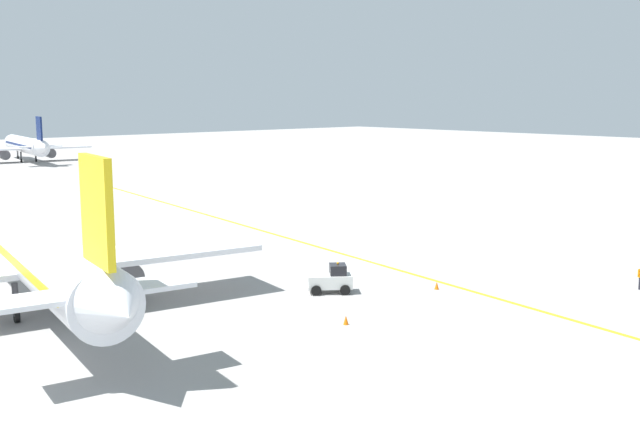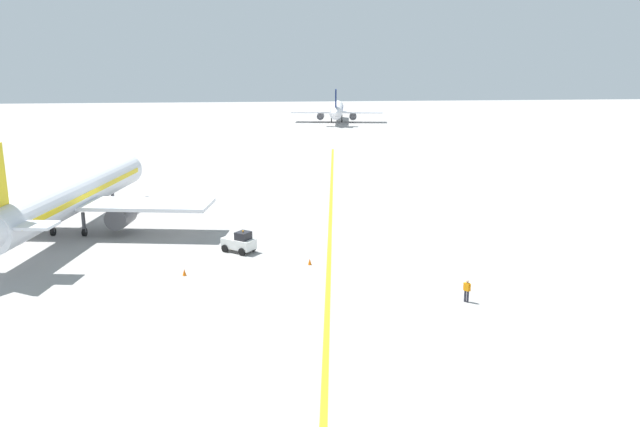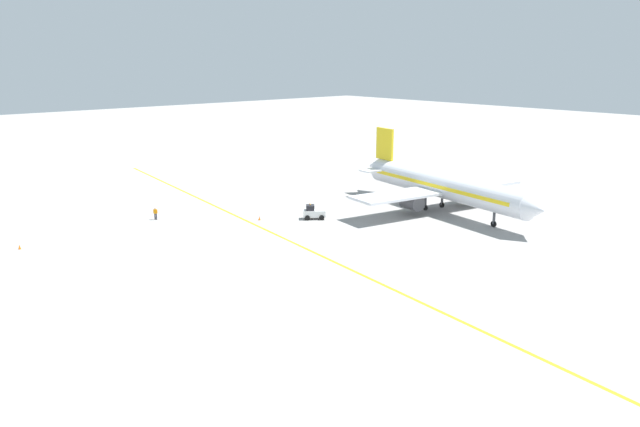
# 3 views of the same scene
# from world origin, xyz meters

# --- Properties ---
(ground_plane) EXTENTS (400.00, 400.00, 0.00)m
(ground_plane) POSITION_xyz_m (0.00, 0.00, 0.00)
(ground_plane) COLOR gray
(apron_yellow_centreline) EXTENTS (16.19, 119.01, 0.01)m
(apron_yellow_centreline) POSITION_xyz_m (0.00, 0.00, 0.00)
(apron_yellow_centreline) COLOR yellow
(apron_yellow_centreline) RESTS_ON ground
(airplane_at_gate) EXTENTS (28.47, 35.45, 10.60)m
(airplane_at_gate) POSITION_xyz_m (-25.63, 2.94, 3.71)
(airplane_at_gate) COLOR silver
(airplane_at_gate) RESTS_ON ground
(baggage_tug_white) EXTENTS (3.29, 3.03, 2.11)m
(baggage_tug_white) POSITION_xyz_m (-8.97, -5.76, 0.90)
(baggage_tug_white) COLOR white
(baggage_tug_white) RESTS_ON ground
(ground_crew_worker) EXTENTS (0.44, 0.44, 1.68)m
(ground_crew_worker) POSITION_xyz_m (7.48, -19.61, 0.91)
(ground_crew_worker) COLOR #23232D
(ground_crew_worker) RESTS_ON ground
(traffic_cone_near_nose) EXTENTS (0.32, 0.32, 0.55)m
(traffic_cone_near_nose) POSITION_xyz_m (25.55, -17.61, 0.28)
(traffic_cone_near_nose) COLOR orange
(traffic_cone_near_nose) RESTS_ON ground
(traffic_cone_mid_apron) EXTENTS (0.32, 0.32, 0.55)m
(traffic_cone_mid_apron) POSITION_xyz_m (-13.32, -11.68, 0.28)
(traffic_cone_mid_apron) COLOR orange
(traffic_cone_mid_apron) RESTS_ON ground
(traffic_cone_by_wingtip) EXTENTS (0.32, 0.32, 0.55)m
(traffic_cone_by_wingtip) POSITION_xyz_m (-2.98, -10.06, 0.28)
(traffic_cone_by_wingtip) COLOR orange
(traffic_cone_by_wingtip) RESTS_ON ground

